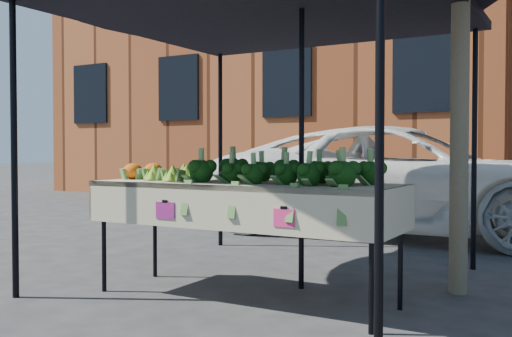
# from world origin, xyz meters

# --- Properties ---
(ground) EXTENTS (90.00, 90.00, 0.00)m
(ground) POSITION_xyz_m (0.00, 0.00, 0.00)
(ground) COLOR #29292B
(table) EXTENTS (2.40, 0.81, 0.90)m
(table) POSITION_xyz_m (0.09, 0.12, 0.45)
(table) COLOR beige
(table) RESTS_ON ground
(canopy) EXTENTS (3.16, 3.16, 2.74)m
(canopy) POSITION_xyz_m (-0.04, 0.76, 1.37)
(canopy) COLOR black
(canopy) RESTS_ON ground
(broccoli_heap) EXTENTS (1.45, 0.55, 0.23)m
(broccoli_heap) POSITION_xyz_m (0.42, 0.14, 1.02)
(broccoli_heap) COLOR black
(broccoli_heap) RESTS_ON table
(romanesco_cluster) EXTENTS (0.41, 0.55, 0.18)m
(romanesco_cluster) POSITION_xyz_m (-0.57, 0.15, 0.99)
(romanesco_cluster) COLOR #8CAC2D
(romanesco_cluster) RESTS_ON table
(cauliflower_pair) EXTENTS (0.21, 0.41, 0.16)m
(cauliflower_pair) POSITION_xyz_m (-0.94, 0.18, 0.98)
(cauliflower_pair) COLOR orange
(cauliflower_pair) RESTS_ON table
(vehicle) EXTENTS (1.55, 2.50, 5.33)m
(vehicle) POSITION_xyz_m (0.16, 4.27, 2.67)
(vehicle) COLOR white
(vehicle) RESTS_ON ground
(street_tree) EXTENTS (2.11, 2.11, 4.16)m
(street_tree) POSITION_xyz_m (1.47, 1.15, 2.08)
(street_tree) COLOR #1E4C14
(street_tree) RESTS_ON ground
(building_left) EXTENTS (12.00, 8.00, 9.00)m
(building_left) POSITION_xyz_m (-5.00, 12.00, 4.50)
(building_left) COLOR brown
(building_left) RESTS_ON ground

